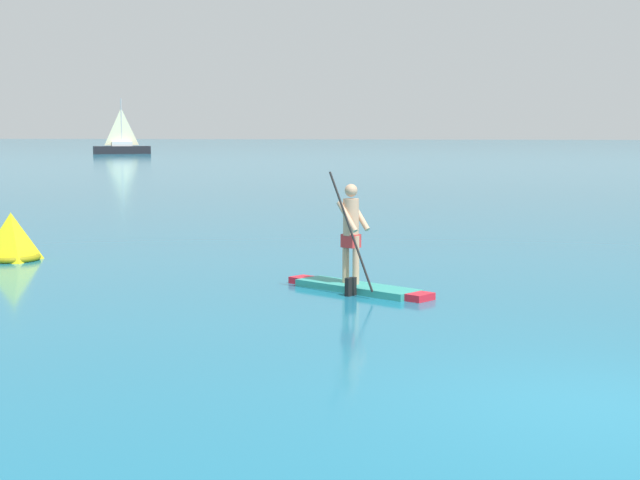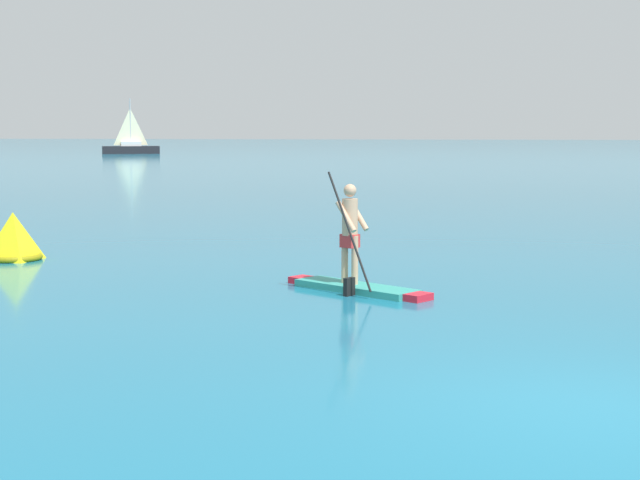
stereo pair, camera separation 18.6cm
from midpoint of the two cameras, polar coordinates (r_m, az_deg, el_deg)
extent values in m
plane|color=#196B8C|center=(9.78, 16.71, -9.47)|extent=(440.00, 440.00, 0.00)
cube|color=teal|center=(15.95, 2.49, -2.82)|extent=(2.22, 1.76, 0.11)
cube|color=red|center=(15.16, 6.13, -3.34)|extent=(0.47, 0.51, 0.11)
cube|color=red|center=(16.80, -0.79, -2.33)|extent=(0.44, 0.46, 0.11)
cylinder|color=tan|center=(15.91, 2.38, -1.18)|extent=(0.11, 0.11, 0.80)
cylinder|color=tan|center=(16.05, 1.79, -1.11)|extent=(0.11, 0.11, 0.80)
cube|color=red|center=(15.94, 2.09, -0.04)|extent=(0.34, 0.33, 0.22)
cylinder|color=tan|center=(15.90, 2.10, 1.35)|extent=(0.26, 0.26, 0.60)
sphere|color=tan|center=(15.87, 2.10, 2.92)|extent=(0.21, 0.21, 0.21)
cylinder|color=tan|center=(15.98, 2.59, 1.45)|extent=(0.39, 0.31, 0.52)
cylinder|color=tan|center=(15.75, 1.87, 1.38)|extent=(0.39, 0.31, 0.52)
cylinder|color=black|center=(15.39, 2.08, 0.52)|extent=(0.79, 0.56, 1.86)
cube|color=black|center=(15.51, 2.06, -2.80)|extent=(0.18, 0.21, 0.32)
pyramid|color=yellow|center=(20.59, -17.25, 0.22)|extent=(1.27, 1.27, 0.97)
torus|color=olive|center=(20.64, -17.21, -0.95)|extent=(1.12, 1.12, 0.12)
cube|color=black|center=(103.29, -10.96, 5.20)|extent=(5.91, 3.94, 0.80)
cylinder|color=#B2B2B7|center=(103.27, -10.99, 6.78)|extent=(0.12, 0.12, 4.89)
pyramid|color=beige|center=(103.27, -10.99, 6.54)|extent=(2.11, 1.65, 3.83)
cube|color=silver|center=(103.28, -10.96, 5.55)|extent=(2.37, 1.92, 0.48)
camera|label=1|loc=(0.09, -89.70, 0.03)|focal=54.68mm
camera|label=2|loc=(0.09, 90.30, -0.03)|focal=54.68mm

